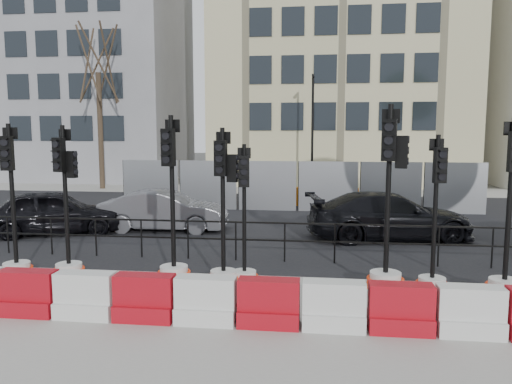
# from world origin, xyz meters

# --- Properties ---
(ground) EXTENTS (120.00, 120.00, 0.00)m
(ground) POSITION_xyz_m (0.00, 0.00, 0.00)
(ground) COLOR #51514C
(ground) RESTS_ON ground
(sidewalk_near) EXTENTS (40.00, 6.00, 0.02)m
(sidewalk_near) POSITION_xyz_m (0.00, -3.00, 0.01)
(sidewalk_near) COLOR gray
(sidewalk_near) RESTS_ON ground
(road) EXTENTS (40.00, 14.00, 0.03)m
(road) POSITION_xyz_m (0.00, 7.00, 0.01)
(road) COLOR black
(road) RESTS_ON ground
(sidewalk_far) EXTENTS (40.00, 4.00, 0.02)m
(sidewalk_far) POSITION_xyz_m (0.00, 16.00, 0.01)
(sidewalk_far) COLOR gray
(sidewalk_far) RESTS_ON ground
(building_grey) EXTENTS (11.00, 9.06, 14.00)m
(building_grey) POSITION_xyz_m (-14.00, 21.99, 7.00)
(building_grey) COLOR gray
(building_grey) RESTS_ON ground
(building_cream) EXTENTS (15.00, 10.06, 18.00)m
(building_cream) POSITION_xyz_m (2.00, 21.99, 9.00)
(building_cream) COLOR beige
(building_cream) RESTS_ON ground
(kerb_railing) EXTENTS (18.00, 0.04, 1.00)m
(kerb_railing) POSITION_xyz_m (0.00, 1.20, 0.69)
(kerb_railing) COLOR black
(kerb_railing) RESTS_ON ground
(heras_fencing) EXTENTS (14.33, 1.72, 2.00)m
(heras_fencing) POSITION_xyz_m (-0.49, 9.71, 0.71)
(heras_fencing) COLOR gray
(heras_fencing) RESTS_ON ground
(lamp_post_far) EXTENTS (0.12, 0.56, 6.00)m
(lamp_post_far) POSITION_xyz_m (0.50, 14.98, 3.22)
(lamp_post_far) COLOR black
(lamp_post_far) RESTS_ON ground
(tree_bare_far) EXTENTS (2.00, 2.00, 9.00)m
(tree_bare_far) POSITION_xyz_m (-11.00, 15.50, 6.65)
(tree_bare_far) COLOR #473828
(tree_bare_far) RESTS_ON ground
(barrier_row) EXTENTS (13.60, 0.50, 0.80)m
(barrier_row) POSITION_xyz_m (-0.00, -2.80, 0.37)
(barrier_row) COLOR #AF0E0E
(barrier_row) RESTS_ON ground
(traffic_signal_a) EXTENTS (0.66, 0.66, 3.35)m
(traffic_signal_a) POSITION_xyz_m (-5.58, -0.98, 0.69)
(traffic_signal_a) COLOR silver
(traffic_signal_a) RESTS_ON ground
(traffic_signal_b) EXTENTS (0.65, 0.65, 3.31)m
(traffic_signal_b) POSITION_xyz_m (-4.44, -0.90, 0.79)
(traffic_signal_b) COLOR silver
(traffic_signal_b) RESTS_ON ground
(traffic_signal_c) EXTENTS (0.69, 0.69, 3.50)m
(traffic_signal_c) POSITION_xyz_m (-2.16, -0.91, 0.72)
(traffic_signal_c) COLOR silver
(traffic_signal_c) RESTS_ON ground
(traffic_signal_d) EXTENTS (0.64, 0.64, 3.26)m
(traffic_signal_d) POSITION_xyz_m (-1.08, -1.01, 0.78)
(traffic_signal_d) COLOR silver
(traffic_signal_d) RESTS_ON ground
(traffic_signal_e) EXTENTS (0.58, 0.58, 2.93)m
(traffic_signal_e) POSITION_xyz_m (-0.69, -0.84, 0.61)
(traffic_signal_e) COLOR silver
(traffic_signal_e) RESTS_ON ground
(traffic_signal_f) EXTENTS (0.73, 0.73, 3.69)m
(traffic_signal_f) POSITION_xyz_m (2.12, -0.92, 0.88)
(traffic_signal_f) COLOR silver
(traffic_signal_f) RESTS_ON ground
(traffic_signal_g) EXTENTS (0.62, 0.62, 3.13)m
(traffic_signal_g) POSITION_xyz_m (3.00, -0.93, 0.65)
(traffic_signal_g) COLOR silver
(traffic_signal_g) RESTS_ON ground
(traffic_signal_h) EXTENTS (0.68, 0.68, 3.45)m
(traffic_signal_h) POSITION_xyz_m (4.30, -1.03, 0.71)
(traffic_signal_h) COLOR silver
(traffic_signal_h) RESTS_ON ground
(car_a) EXTENTS (4.63, 5.32, 1.40)m
(car_a) POSITION_xyz_m (-7.32, 3.69, 0.70)
(car_a) COLOR black
(car_a) RESTS_ON ground
(car_b) EXTENTS (1.79, 4.12, 1.31)m
(car_b) POSITION_xyz_m (-4.06, 4.62, 0.66)
(car_b) COLOR #505055
(car_b) RESTS_ON ground
(car_c) EXTENTS (3.59, 5.48, 1.40)m
(car_c) POSITION_xyz_m (2.89, 4.19, 0.70)
(car_c) COLOR black
(car_c) RESTS_ON ground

